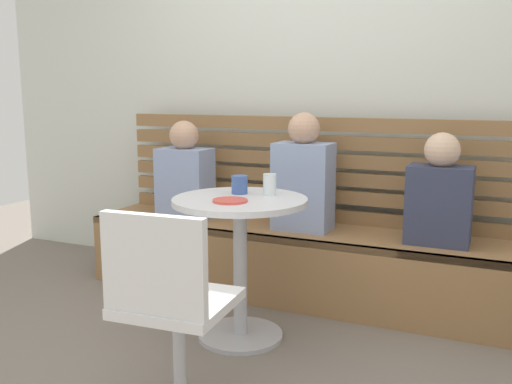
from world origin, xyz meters
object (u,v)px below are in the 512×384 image
person_child_left (440,196)px  cup_mug_blue (240,185)px  plate_small (230,201)px  cup_water_clear (270,184)px  cafe_table (240,241)px  white_chair (170,310)px  person_child_middle (185,175)px  booth_bench (296,262)px  person_adult (303,178)px

person_child_left → cup_mug_blue: size_ratio=6.42×
plate_small → cup_water_clear: bearing=67.4°
cafe_table → plate_small: size_ratio=4.35×
white_chair → person_child_middle: (-0.83, 1.47, 0.26)m
booth_bench → person_child_middle: 0.92m
cafe_table → person_adult: 0.72m
booth_bench → cup_water_clear: cup_water_clear is taller
white_chair → person_child_middle: bearing=119.4°
person_child_left → plate_small: size_ratio=3.59×
person_child_middle → plate_small: 1.06m
person_child_left → person_child_middle: (-1.61, -0.01, 0.01)m
person_adult → person_child_middle: person_adult is taller
person_adult → plate_small: bearing=-96.9°
cafe_table → booth_bench: bearing=85.6°
booth_bench → person_child_middle: size_ratio=4.22×
cup_water_clear → cafe_table: bearing=-126.7°
booth_bench → cup_mug_blue: (-0.11, -0.57, 0.57)m
person_adult → plate_small: 0.79m
person_child_middle → cup_water_clear: bearing=-32.2°
cafe_table → cup_water_clear: cup_water_clear is taller
booth_bench → plate_small: plate_small is taller
white_chair → person_child_middle: person_child_middle is taller
white_chair → cup_water_clear: 1.01m
cafe_table → cup_water_clear: size_ratio=6.73×
booth_bench → cafe_table: 0.74m
white_chair → person_adult: 1.51m
cup_mug_blue → plate_small: cup_mug_blue is taller
person_child_left → cup_mug_blue: 1.09m
cafe_table → white_chair: 0.82m
person_adult → person_child_left: person_adult is taller
person_adult → cup_mug_blue: size_ratio=7.41×
person_child_left → cup_water_clear: size_ratio=5.55×
person_child_left → plate_small: (-0.88, -0.78, 0.04)m
person_adult → person_child_left: size_ratio=1.15×
person_child_middle → plate_small: person_child_middle is taller
booth_bench → white_chair: size_ratio=3.18×
booth_bench → cup_mug_blue: 0.81m
person_child_left → cup_water_clear: bearing=-145.9°
person_child_left → person_child_middle: bearing=-179.7°
person_adult → person_child_middle: size_ratio=1.10×
person_child_middle → cup_mug_blue: (0.67, -0.55, 0.07)m
person_child_middle → cup_water_clear: person_child_middle is taller
person_child_left → person_child_middle: 1.61m
booth_bench → person_adult: 0.53m
cup_mug_blue → person_child_middle: bearing=140.6°
person_child_left → person_child_middle: size_ratio=0.95×
white_chair → cup_water_clear: (-0.00, 0.95, 0.33)m
cafe_table → person_adult: size_ratio=1.05×
cafe_table → cup_mug_blue: cup_mug_blue is taller
person_child_middle → cup_mug_blue: person_child_middle is taller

